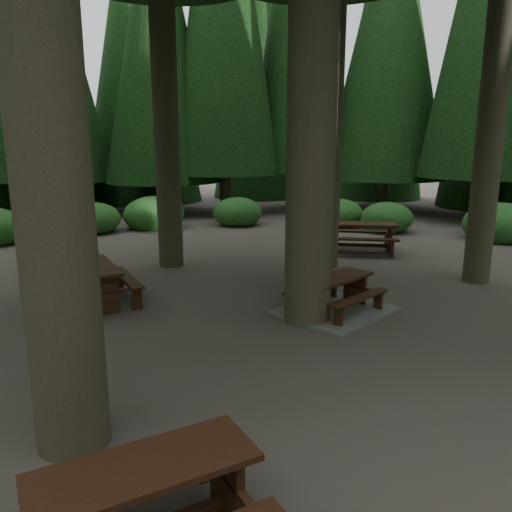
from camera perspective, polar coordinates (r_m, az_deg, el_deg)
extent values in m
plane|color=#564D46|center=(8.91, 1.24, -8.09)|extent=(80.00, 80.00, 0.00)
cube|color=gray|center=(9.77, 9.00, -6.21)|extent=(2.67, 2.57, 0.05)
cube|color=#381E11|center=(9.58, 9.14, -2.52)|extent=(1.70, 1.43, 0.05)
cube|color=#381E11|center=(9.96, 6.57, -3.45)|extent=(1.47, 1.09, 0.05)
cube|color=#381E11|center=(9.36, 11.77, -4.71)|extent=(1.47, 1.09, 0.05)
cube|color=#381E11|center=(9.18, 6.67, -5.41)|extent=(0.34, 0.45, 0.65)
cube|color=#381E11|center=(9.16, 6.68, -5.09)|extent=(0.79, 1.13, 0.05)
cube|color=#381E11|center=(10.19, 11.22, -3.73)|extent=(0.34, 0.45, 0.65)
cube|color=#381E11|center=(10.17, 11.23, -3.43)|extent=(0.79, 1.13, 0.05)
cube|color=#381E11|center=(9.72, 9.03, -5.44)|extent=(1.16, 0.81, 0.07)
cube|color=#381E11|center=(10.44, -17.94, -1.16)|extent=(1.23, 1.98, 0.06)
cube|color=#381E11|center=(10.44, -21.16, -3.17)|extent=(0.78, 1.85, 0.05)
cube|color=#381E11|center=(10.64, -14.57, -2.42)|extent=(0.78, 1.85, 0.05)
cube|color=#381E11|center=(9.84, -16.99, -4.36)|extent=(0.57, 0.24, 0.74)
cube|color=#381E11|center=(9.83, -17.01, -4.01)|extent=(1.45, 0.51, 0.06)
cube|color=#381E11|center=(11.25, -18.50, -2.34)|extent=(0.57, 0.24, 0.74)
cube|color=#381E11|center=(11.24, -18.52, -2.03)|extent=(1.45, 0.51, 0.06)
cube|color=#381E11|center=(10.60, -17.73, -4.24)|extent=(0.53, 1.50, 0.08)
cube|color=#381E11|center=(15.13, 12.08, 3.57)|extent=(2.14, 1.38, 0.07)
cube|color=#381E11|center=(15.84, 11.86, 2.77)|extent=(1.97, 0.91, 0.06)
cube|color=#381E11|center=(14.54, 12.21, 1.87)|extent=(1.97, 0.91, 0.06)
cube|color=#381E11|center=(15.16, 9.00, 2.06)|extent=(0.28, 0.60, 0.80)
cube|color=#381E11|center=(15.15, 9.01, 2.31)|extent=(0.61, 1.55, 0.07)
cube|color=#381E11|center=(15.29, 14.99, 1.87)|extent=(0.28, 0.60, 0.80)
cube|color=#381E11|center=(15.27, 15.00, 2.11)|extent=(0.61, 1.55, 0.07)
cube|color=#381E11|center=(15.24, 11.97, 1.23)|extent=(1.60, 0.62, 0.09)
cube|color=#381E11|center=(4.27, -12.66, -22.53)|extent=(1.88, 1.18, 0.06)
cube|color=#381E11|center=(4.90, -14.60, -21.64)|extent=(1.74, 0.77, 0.05)
cube|color=#381E11|center=(4.68, -3.37, -24.33)|extent=(0.24, 0.53, 0.70)
cube|color=#381E11|center=(4.65, -3.38, -23.76)|extent=(0.50, 1.37, 0.06)
ellipsoid|color=#1F5C23|center=(18.63, 26.10, 2.90)|extent=(2.42, 2.42, 1.49)
ellipsoid|color=#1F5C23|center=(18.94, 14.71, 3.93)|extent=(1.90, 1.90, 1.17)
ellipsoid|color=#1F5C23|center=(19.77, 9.46, 4.53)|extent=(1.84, 1.84, 1.13)
ellipsoid|color=#1F5C23|center=(19.82, -2.15, 4.71)|extent=(1.95, 1.95, 1.20)
ellipsoid|color=#1F5C23|center=(19.53, -11.56, 4.35)|extent=(2.31, 2.31, 1.42)
ellipsoid|color=#1F5C23|center=(19.03, -18.07, 3.76)|extent=(1.93, 1.93, 1.19)
cone|color=black|center=(25.50, 15.10, 23.81)|extent=(5.73, 5.73, 13.48)
cone|color=black|center=(23.96, -11.15, 23.89)|extent=(5.17, 5.17, 12.91)
cone|color=black|center=(25.77, -23.65, 22.80)|extent=(5.82, 5.82, 13.26)
cone|color=black|center=(31.32, 14.39, 24.07)|extent=(5.26, 5.26, 19.02)
cone|color=black|center=(30.73, 0.25, 21.94)|extent=(5.34, 5.34, 16.14)
cone|color=black|center=(29.47, -13.54, 22.71)|extent=(6.57, 6.57, 16.86)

